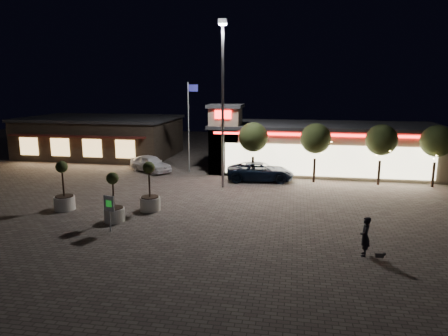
% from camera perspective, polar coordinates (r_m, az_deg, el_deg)
% --- Properties ---
extents(ground, '(90.00, 90.00, 0.00)m').
position_cam_1_polar(ground, '(23.93, -8.41, -7.22)').
color(ground, '#675C53').
rests_on(ground, ground).
extents(retail_building, '(20.40, 8.40, 6.10)m').
position_cam_1_polar(retail_building, '(37.71, 13.31, 2.99)').
color(retail_building, gray).
rests_on(retail_building, ground).
extents(restaurant_building, '(16.40, 11.00, 4.30)m').
position_cam_1_polar(restaurant_building, '(46.91, -17.09, 4.38)').
color(restaurant_building, '#382D23').
rests_on(restaurant_building, ground).
extents(floodlight_pole, '(0.60, 0.40, 12.38)m').
position_cam_1_polar(floodlight_pole, '(29.92, -0.19, 10.37)').
color(floodlight_pole, gray).
rests_on(floodlight_pole, ground).
extents(flagpole, '(0.95, 0.10, 8.00)m').
position_cam_1_polar(flagpole, '(35.77, -4.94, 6.90)').
color(flagpole, white).
rests_on(flagpole, ground).
extents(string_tree_a, '(2.42, 2.42, 4.79)m').
position_cam_1_polar(string_tree_a, '(32.86, 4.20, 4.41)').
color(string_tree_a, '#332319').
rests_on(string_tree_a, ground).
extents(string_tree_b, '(2.42, 2.42, 4.79)m').
position_cam_1_polar(string_tree_b, '(32.73, 12.96, 4.12)').
color(string_tree_b, '#332319').
rests_on(string_tree_b, ground).
extents(string_tree_c, '(2.42, 2.42, 4.79)m').
position_cam_1_polar(string_tree_c, '(33.36, 21.58, 3.73)').
color(string_tree_c, '#332319').
rests_on(string_tree_c, ground).
extents(string_tree_d, '(2.42, 2.42, 4.79)m').
position_cam_1_polar(string_tree_d, '(34.38, 28.13, 3.38)').
color(string_tree_d, '#332319').
rests_on(string_tree_d, ground).
extents(pickup_truck, '(5.73, 3.14, 1.52)m').
position_cam_1_polar(pickup_truck, '(33.03, 5.20, -0.50)').
color(pickup_truck, black).
rests_on(pickup_truck, ground).
extents(white_sedan, '(4.74, 3.96, 1.53)m').
position_cam_1_polar(white_sedan, '(36.89, -10.46, 0.65)').
color(white_sedan, white).
rests_on(white_sedan, ground).
extents(pedestrian, '(0.54, 0.74, 1.85)m').
position_cam_1_polar(pedestrian, '(19.65, 19.52, -9.20)').
color(pedestrian, black).
rests_on(pedestrian, ground).
extents(dog, '(0.49, 0.21, 0.26)m').
position_cam_1_polar(dog, '(19.63, 21.51, -11.46)').
color(dog, '#59514C').
rests_on(dog, ground).
extents(planter_left, '(1.28, 1.28, 3.14)m').
position_cam_1_polar(planter_left, '(27.09, -21.89, -3.57)').
color(planter_left, silver).
rests_on(planter_left, ground).
extents(planter_mid, '(1.18, 1.18, 2.90)m').
position_cam_1_polar(planter_mid, '(23.89, -15.44, -5.30)').
color(planter_mid, silver).
rests_on(planter_mid, ground).
extents(planter_right, '(1.27, 1.27, 3.12)m').
position_cam_1_polar(planter_right, '(25.43, -10.55, -3.88)').
color(planter_right, silver).
rests_on(planter_right, ground).
extents(valet_sign, '(0.65, 0.21, 1.98)m').
position_cam_1_polar(valet_sign, '(22.20, -16.09, -5.32)').
color(valet_sign, gray).
rests_on(valet_sign, ground).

